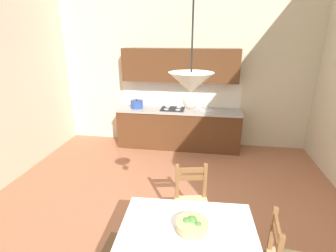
{
  "coord_description": "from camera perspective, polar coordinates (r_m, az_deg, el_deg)",
  "views": [
    {
      "loc": [
        0.55,
        -2.77,
        2.44
      ],
      "look_at": [
        -0.08,
        1.19,
        1.02
      ],
      "focal_mm": 27.09,
      "sensor_mm": 36.0,
      "label": 1
    }
  ],
  "objects": [
    {
      "name": "wall_back",
      "position": [
        5.82,
        3.66,
        15.9
      ],
      "size": [
        6.2,
        0.12,
        4.14
      ],
      "primitive_type": "cube",
      "color": "beige",
      "rests_on": "ground_plane"
    },
    {
      "name": "kitchen_cabinetry",
      "position": [
        5.71,
        2.4,
        3.44
      ],
      "size": [
        2.76,
        0.63,
        2.2
      ],
      "color": "#56331C",
      "rests_on": "ground_plane"
    },
    {
      "name": "dining_table",
      "position": [
        2.58,
        4.32,
        -25.29
      ],
      "size": [
        1.32,
        1.07,
        0.75
      ],
      "color": "#56331C",
      "rests_on": "ground_plane"
    },
    {
      "name": "ground_plane",
      "position": [
        3.76,
        -1.81,
        -21.9
      ],
      "size": [
        6.2,
        6.51,
        0.1
      ],
      "primitive_type": "cube",
      "color": "#AD6B4C"
    },
    {
      "name": "fruit_bowl",
      "position": [
        2.5,
        5.4,
        -21.22
      ],
      "size": [
        0.3,
        0.3,
        0.12
      ],
      "color": "tan",
      "rests_on": "dining_table"
    },
    {
      "name": "dining_chair_kitchen_side",
      "position": [
        3.36,
        5.41,
        -17.03
      ],
      "size": [
        0.5,
        0.5,
        0.93
      ],
      "color": "#D1BC89",
      "rests_on": "ground_plane"
    },
    {
      "name": "pendant_lamp",
      "position": [
        1.81,
        5.19,
        9.42
      ],
      "size": [
        0.32,
        0.32,
        0.8
      ],
      "color": "black"
    }
  ]
}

